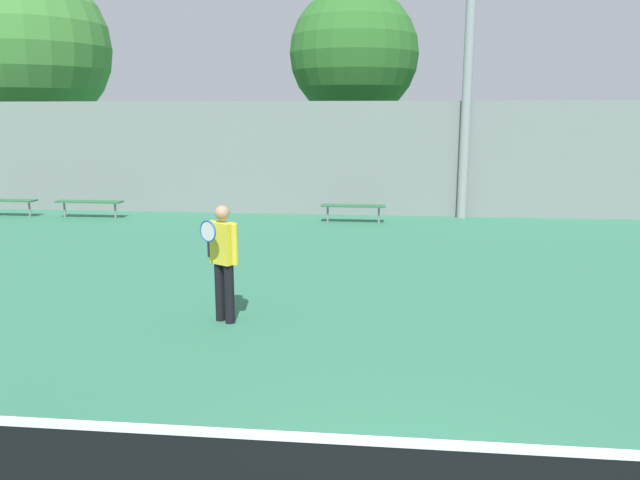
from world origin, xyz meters
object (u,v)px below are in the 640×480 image
(tennis_player, at_px, (223,257))
(tree_dark_dense, at_px, (26,48))
(bench_courtside_far, at_px, (353,207))
(tree_green_broad, at_px, (354,54))
(bench_courtside_near, at_px, (7,201))
(bench_adjacent_court, at_px, (89,202))

(tennis_player, xyz_separation_m, tree_dark_dense, (-11.48, 14.95, 4.44))
(bench_courtside_far, bearing_deg, tree_green_broad, 93.34)
(bench_courtside_near, distance_m, bench_courtside_far, 10.15)
(tree_dark_dense, bearing_deg, bench_courtside_far, -26.47)
(tennis_player, distance_m, bench_adjacent_court, 10.57)
(tree_green_broad, bearing_deg, tree_dark_dense, -179.73)
(tennis_player, xyz_separation_m, bench_courtside_near, (-8.74, 8.53, -0.52))
(tree_green_broad, bearing_deg, bench_adjacent_court, -138.20)
(tennis_player, bearing_deg, tree_dark_dense, 158.43)
(tennis_player, relative_size, bench_adjacent_court, 0.89)
(tennis_player, bearing_deg, tree_green_broad, 116.98)
(bench_courtside_near, bearing_deg, tree_dark_dense, 113.09)
(bench_courtside_far, xyz_separation_m, tree_dark_dense, (-12.89, 6.42, 4.96))
(bench_adjacent_court, bearing_deg, bench_courtside_near, 180.00)
(tennis_player, distance_m, tree_dark_dense, 19.36)
(bench_adjacent_court, relative_size, tree_dark_dense, 0.22)
(bench_courtside_near, height_order, tree_dark_dense, tree_dark_dense)
(bench_courtside_far, bearing_deg, bench_courtside_near, 180.00)
(bench_courtside_far, xyz_separation_m, tree_green_broad, (-0.38, 6.48, 4.62))
(bench_adjacent_court, height_order, tree_green_broad, tree_green_broad)
(bench_courtside_near, bearing_deg, tennis_player, -44.30)
(bench_courtside_near, bearing_deg, bench_courtside_far, 0.00)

